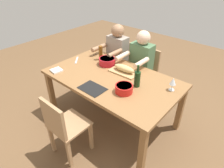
# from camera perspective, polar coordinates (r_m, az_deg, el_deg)

# --- Properties ---
(ground_plane) EXTENTS (8.00, 8.00, 0.00)m
(ground_plane) POSITION_cam_1_polar(r_m,az_deg,el_deg) (3.05, 0.00, -9.95)
(ground_plane) COLOR brown
(dining_table) EXTENTS (1.78, 1.05, 0.74)m
(dining_table) POSITION_cam_1_polar(r_m,az_deg,el_deg) (2.64, 0.00, 0.61)
(dining_table) COLOR olive
(dining_table) RESTS_ON ground_plane
(chair_far_center) EXTENTS (0.40, 0.40, 0.85)m
(chair_far_center) POSITION_cam_1_polar(r_m,az_deg,el_deg) (3.33, 9.62, 3.88)
(chair_far_center) COLOR #A87F56
(chair_far_center) RESTS_ON ground_plane
(diner_far_center) EXTENTS (0.41, 0.53, 1.20)m
(diner_far_center) POSITION_cam_1_polar(r_m,az_deg,el_deg) (3.09, 8.13, 6.13)
(diner_far_center) COLOR #2D2D38
(diner_far_center) RESTS_ON ground_plane
(chair_far_left) EXTENTS (0.40, 0.40, 0.85)m
(chair_far_left) POSITION_cam_1_polar(r_m,az_deg,el_deg) (3.57, 2.99, 6.45)
(chair_far_left) COLOR #A87F56
(chair_far_left) RESTS_ON ground_plane
(diner_far_left) EXTENTS (0.41, 0.53, 1.20)m
(diner_far_left) POSITION_cam_1_polar(r_m,az_deg,el_deg) (3.35, 1.12, 8.68)
(diner_far_left) COLOR #2D2D38
(diner_far_left) RESTS_ON ground_plane
(chair_near_center) EXTENTS (0.40, 0.40, 0.85)m
(chair_near_center) POSITION_cam_1_polar(r_m,az_deg,el_deg) (2.32, -14.13, -11.70)
(chair_near_center) COLOR #A87F56
(chair_near_center) RESTS_ON ground_plane
(serving_bowl_fruit) EXTENTS (0.21, 0.21, 0.10)m
(serving_bowl_fruit) POSITION_cam_1_polar(r_m,az_deg,el_deg) (2.29, 3.53, -1.24)
(serving_bowl_fruit) COLOR red
(serving_bowl_fruit) RESTS_ON dining_table
(serving_bowl_pasta) EXTENTS (0.24, 0.24, 0.10)m
(serving_bowl_pasta) POSITION_cam_1_polar(r_m,az_deg,el_deg) (2.90, -1.43, 6.79)
(serving_bowl_pasta) COLOR #B21923
(serving_bowl_pasta) RESTS_ON dining_table
(cutting_board) EXTENTS (0.41, 0.24, 0.02)m
(cutting_board) POSITION_cam_1_polar(r_m,az_deg,el_deg) (2.71, 3.53, 3.58)
(cutting_board) COLOR tan
(cutting_board) RESTS_ON dining_table
(bread_loaf) EXTENTS (0.32, 0.12, 0.09)m
(bread_loaf) POSITION_cam_1_polar(r_m,az_deg,el_deg) (2.68, 3.56, 4.61)
(bread_loaf) COLOR tan
(bread_loaf) RESTS_ON cutting_board
(wine_bottle) EXTENTS (0.08, 0.08, 0.29)m
(wine_bottle) POSITION_cam_1_polar(r_m,az_deg,el_deg) (2.38, 7.41, 1.58)
(wine_bottle) COLOR #193819
(wine_bottle) RESTS_ON dining_table
(beer_bottle) EXTENTS (0.06, 0.06, 0.22)m
(beer_bottle) POSITION_cam_1_polar(r_m,az_deg,el_deg) (3.04, -3.34, 9.10)
(beer_bottle) COLOR brown
(beer_bottle) RESTS_ON dining_table
(wine_glass) EXTENTS (0.08, 0.08, 0.17)m
(wine_glass) POSITION_cam_1_polar(r_m,az_deg,el_deg) (2.39, 17.44, 0.60)
(wine_glass) COLOR silver
(wine_glass) RESTS_ON dining_table
(placemat_near_center) EXTENTS (0.32, 0.23, 0.01)m
(placemat_near_center) POSITION_cam_1_polar(r_m,az_deg,el_deg) (2.38, -5.76, -1.31)
(placemat_near_center) COLOR black
(placemat_near_center) RESTS_ON dining_table
(carving_knife) EXTENTS (0.17, 0.19, 0.01)m
(carving_knife) POSITION_cam_1_polar(r_m,az_deg,el_deg) (3.09, -10.33, 6.89)
(carving_knife) COLOR silver
(carving_knife) RESTS_ON dining_table
(napkin_stack) EXTENTS (0.16, 0.16, 0.02)m
(napkin_stack) POSITION_cam_1_polar(r_m,az_deg,el_deg) (2.84, -15.96, 3.85)
(napkin_stack) COLOR white
(napkin_stack) RESTS_ON dining_table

